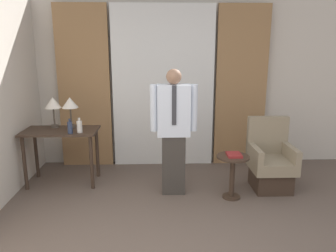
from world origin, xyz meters
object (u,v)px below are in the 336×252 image
at_px(table_lamp_right, 70,104).
at_px(side_table, 232,170).
at_px(table_lamp_left, 53,104).
at_px(book, 234,155).
at_px(bottle_by_lamp, 79,126).
at_px(person, 174,128).
at_px(desk, 61,139).
at_px(bottle_near_edge, 70,127).
at_px(armchair, 270,164).

relative_size(table_lamp_right, side_table, 0.76).
distance_m(table_lamp_left, book, 2.62).
bearing_deg(bottle_by_lamp, person, -11.04).
bearing_deg(bottle_by_lamp, table_lamp_left, 145.59).
bearing_deg(person, table_lamp_right, 159.70).
bearing_deg(desk, table_lamp_left, 129.29).
bearing_deg(bottle_by_lamp, side_table, -11.88).
distance_m(desk, person, 1.64).
bearing_deg(table_lamp_right, bottle_near_edge, -78.60).
distance_m(person, armchair, 1.47).
bearing_deg(bottle_near_edge, bottle_by_lamp, 21.22).
height_order(bottle_by_lamp, side_table, bottle_by_lamp).
relative_size(bottle_by_lamp, book, 0.94).
height_order(bottle_near_edge, person, person).
bearing_deg(book, table_lamp_right, 162.16).
relative_size(desk, person, 0.62).
relative_size(table_lamp_right, bottle_near_edge, 2.16).
height_order(table_lamp_right, book, table_lamp_right).
bearing_deg(person, table_lamp_left, 162.38).
height_order(bottle_near_edge, side_table, bottle_near_edge).
relative_size(person, book, 7.67).
bearing_deg(table_lamp_right, bottle_by_lamp, -57.70).
relative_size(table_lamp_left, person, 0.26).
bearing_deg(table_lamp_left, book, -16.20).
distance_m(desk, table_lamp_left, 0.51).
distance_m(bottle_by_lamp, side_table, 2.13).
bearing_deg(person, book, -12.98).
bearing_deg(desk, person, -13.96).
height_order(desk, armchair, armchair).
bearing_deg(side_table, bottle_near_edge, 169.90).
distance_m(table_lamp_left, table_lamp_right, 0.24).
relative_size(table_lamp_right, book, 2.02).
bearing_deg(bottle_near_edge, side_table, -10.10).
bearing_deg(table_lamp_right, person, -20.30).
relative_size(bottle_by_lamp, person, 0.12).
relative_size(desk, book, 4.74).
xyz_separation_m(table_lamp_right, bottle_by_lamp, (0.18, -0.29, -0.26)).
relative_size(bottle_near_edge, armchair, 0.21).
relative_size(table_lamp_left, armchair, 0.45).
xyz_separation_m(desk, bottle_by_lamp, (0.30, -0.14, 0.22)).
bearing_deg(bottle_by_lamp, desk, 154.72).
bearing_deg(bottle_by_lamp, bottle_near_edge, -158.78).
bearing_deg(table_lamp_left, armchair, -7.78).
xyz_separation_m(desk, table_lamp_left, (-0.12, 0.15, 0.48)).
bearing_deg(person, armchair, 5.14).
bearing_deg(armchair, desk, 174.73).
distance_m(desk, table_lamp_right, 0.51).
distance_m(table_lamp_left, armchair, 3.18).
bearing_deg(bottle_by_lamp, table_lamp_right, 122.30).
xyz_separation_m(desk, book, (2.34, -0.57, -0.06)).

